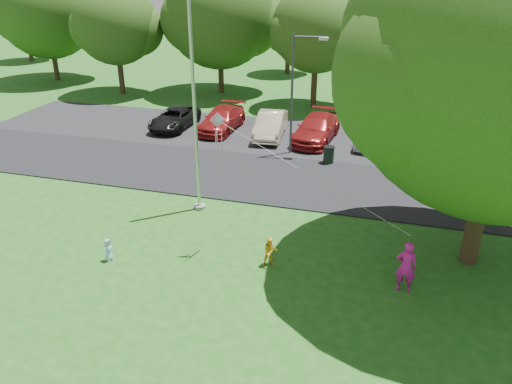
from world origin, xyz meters
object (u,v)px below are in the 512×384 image
(child_blue, at_px, (108,250))
(flagpole, at_px, (195,116))
(big_tree, at_px, (507,64))
(child_yellow, at_px, (270,252))
(trash_can, at_px, (329,155))
(woman, at_px, (406,267))
(street_lamp, at_px, (297,84))
(kite, at_px, (224,136))

(child_blue, bearing_deg, flagpole, -6.13)
(big_tree, height_order, child_yellow, big_tree)
(trash_can, relative_size, woman, 0.52)
(street_lamp, height_order, child_blue, street_lamp)
(trash_can, distance_m, big_tree, 12.18)
(kite, bearing_deg, trash_can, 56.84)
(flagpole, xyz_separation_m, child_yellow, (4.08, -3.50, -3.61))
(flagpole, relative_size, woman, 5.50)
(big_tree, bearing_deg, trash_can, 127.00)
(child_blue, height_order, kite, kite)
(child_yellow, distance_m, child_blue, 5.85)
(flagpole, bearing_deg, woman, -23.43)
(street_lamp, distance_m, trash_can, 4.11)
(kite, bearing_deg, flagpole, 108.47)
(flagpole, xyz_separation_m, kite, (2.27, -2.92, 0.30))
(flagpole, relative_size, kite, 1.45)
(street_lamp, height_order, trash_can, street_lamp)
(street_lamp, bearing_deg, woman, -68.98)
(trash_can, relative_size, kite, 0.14)
(trash_can, height_order, big_tree, big_tree)
(trash_can, xyz_separation_m, child_yellow, (-0.58, -10.33, 0.07))
(child_yellow, relative_size, kite, 0.16)
(street_lamp, distance_m, big_tree, 12.70)
(flagpole, height_order, woman, flagpole)
(woman, bearing_deg, flagpole, -21.67)
(flagpole, bearing_deg, kite, -52.16)
(street_lamp, distance_m, child_yellow, 11.90)
(woman, xyz_separation_m, kite, (-6.40, 0.84, 3.56))
(woman, height_order, kite, kite)
(flagpole, bearing_deg, child_yellow, -40.62)
(trash_can, bearing_deg, flagpole, -124.28)
(flagpole, distance_m, woman, 9.99)
(woman, bearing_deg, big_tree, -130.34)
(flagpole, distance_m, street_lamp, 8.25)
(street_lamp, xyz_separation_m, kite, (-0.36, -10.73, 0.55))
(street_lamp, bearing_deg, flagpole, -115.13)
(flagpole, bearing_deg, trash_can, 55.72)
(woman, xyz_separation_m, child_yellow, (-4.59, 0.26, -0.36))
(trash_can, distance_m, woman, 11.33)
(big_tree, distance_m, child_blue, 14.50)
(child_blue, relative_size, kite, 0.13)
(child_blue, bearing_deg, trash_can, -15.79)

